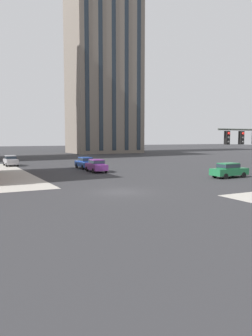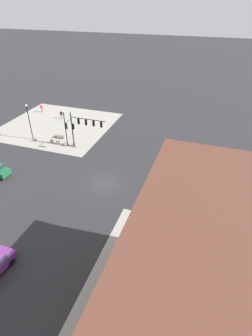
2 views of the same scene
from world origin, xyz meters
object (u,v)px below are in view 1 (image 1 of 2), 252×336
object	(u,v)px
car_main_southbound_near	(96,165)
car_cross_eastbound	(85,162)
car_main_southbound_far	(11,160)
car_main_northbound_far	(229,170)

from	to	relation	value
car_main_southbound_near	car_cross_eastbound	xyz separation A→B (m)	(0.36, 5.30, 0.00)
car_main_southbound_far	car_main_southbound_near	bearing A→B (deg)	-60.08
car_main_northbound_far	car_cross_eastbound	bearing A→B (deg)	120.77
car_main_northbound_far	car_main_southbound_near	world-z (taller)	same
car_main_southbound_near	car_main_southbound_far	bearing A→B (deg)	119.92
car_main_southbound_near	car_main_southbound_far	size ratio (longest dim) A/B	1.01
car_main_northbound_far	car_cross_eastbound	size ratio (longest dim) A/B	1.01
car_main_southbound_near	car_main_southbound_far	world-z (taller)	same
car_main_southbound_near	car_cross_eastbound	size ratio (longest dim) A/B	1.02
car_main_northbound_far	car_main_southbound_far	bearing A→B (deg)	125.42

